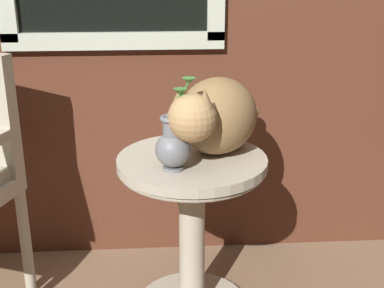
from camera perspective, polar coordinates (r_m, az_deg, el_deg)
wicker_side_table at (r=1.91m, az=0.00°, el=-7.39°), size 0.53×0.53×0.64m
cat at (r=1.82m, az=2.55°, el=3.09°), size 0.40×0.59×0.28m
pewter_vase_with_ivy at (r=1.69m, az=-2.08°, el=0.02°), size 0.13×0.12×0.31m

